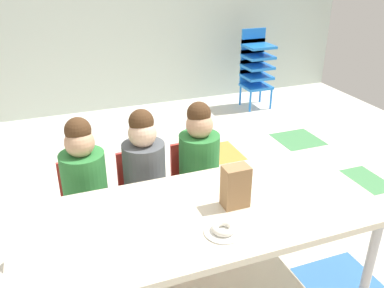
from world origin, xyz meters
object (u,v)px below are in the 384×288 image
at_px(seated_child_near_camera, 84,177).
at_px(kid_chair_blue_stack, 256,64).
at_px(paper_plate_near_edge, 223,232).
at_px(seated_child_far_right, 199,157).
at_px(seated_child_middle_seat, 144,166).
at_px(donut_powdered_on_plate, 224,228).
at_px(paper_bag_brown, 236,186).
at_px(craft_table, 202,219).

xyz_separation_m(seated_child_near_camera, kid_chair_blue_stack, (2.26, 2.06, -0.04)).
relative_size(kid_chair_blue_stack, paper_plate_near_edge, 5.11).
height_order(seated_child_far_right, paper_plate_near_edge, seated_child_far_right).
xyz_separation_m(seated_child_middle_seat, donut_powdered_on_plate, (0.17, -0.80, 0.06)).
xyz_separation_m(seated_child_far_right, kid_chair_blue_stack, (1.54, 2.06, -0.04)).
height_order(kid_chair_blue_stack, donut_powdered_on_plate, kid_chair_blue_stack).
distance_m(seated_child_near_camera, donut_powdered_on_plate, 0.96).
bearing_deg(seated_child_far_right, kid_chair_blue_stack, 53.17).
height_order(kid_chair_blue_stack, paper_bag_brown, kid_chair_blue_stack).
bearing_deg(seated_child_middle_seat, donut_powdered_on_plate, -78.35).
relative_size(kid_chair_blue_stack, donut_powdered_on_plate, 8.23).
relative_size(seated_child_far_right, paper_plate_near_edge, 5.10).
xyz_separation_m(seated_child_near_camera, donut_powdered_on_plate, (0.53, -0.80, 0.06)).
xyz_separation_m(seated_child_near_camera, paper_bag_brown, (0.67, -0.62, 0.14)).
bearing_deg(kid_chair_blue_stack, donut_powdered_on_plate, -121.26).
relative_size(seated_child_near_camera, paper_plate_near_edge, 5.10).
xyz_separation_m(seated_child_middle_seat, seated_child_far_right, (0.36, -0.00, 0.00)).
bearing_deg(seated_child_middle_seat, paper_bag_brown, -63.41).
bearing_deg(kid_chair_blue_stack, craft_table, -123.48).
distance_m(seated_child_near_camera, seated_child_far_right, 0.72).
bearing_deg(craft_table, seated_child_middle_seat, 102.44).
xyz_separation_m(seated_child_near_camera, seated_child_far_right, (0.72, 0.00, 0.00)).
distance_m(seated_child_far_right, paper_plate_near_edge, 0.83).
relative_size(craft_table, paper_plate_near_edge, 10.03).
bearing_deg(donut_powdered_on_plate, kid_chair_blue_stack, 58.74).
bearing_deg(seated_child_near_camera, craft_table, -51.03).
height_order(craft_table, kid_chair_blue_stack, kid_chair_blue_stack).
xyz_separation_m(craft_table, seated_child_far_right, (0.23, 0.61, 0.01)).
bearing_deg(craft_table, donut_powdered_on_plate, -80.93).
bearing_deg(paper_plate_near_edge, craft_table, 99.07).
height_order(seated_child_middle_seat, paper_plate_near_edge, seated_child_middle_seat).
xyz_separation_m(seated_child_near_camera, seated_child_middle_seat, (0.36, 0.00, 0.00)).
distance_m(kid_chair_blue_stack, paper_bag_brown, 3.12).
bearing_deg(seated_child_middle_seat, paper_plate_near_edge, -78.35).
bearing_deg(donut_powdered_on_plate, seated_child_middle_seat, 101.65).
xyz_separation_m(seated_child_far_right, paper_bag_brown, (-0.05, -0.62, 0.14)).
bearing_deg(seated_child_far_right, seated_child_middle_seat, 180.00).
bearing_deg(craft_table, paper_plate_near_edge, -80.93).
xyz_separation_m(craft_table, donut_powdered_on_plate, (0.03, -0.19, 0.07)).
height_order(craft_table, seated_child_far_right, seated_child_far_right).
height_order(seated_child_far_right, donut_powdered_on_plate, seated_child_far_right).
relative_size(seated_child_middle_seat, paper_plate_near_edge, 5.10).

